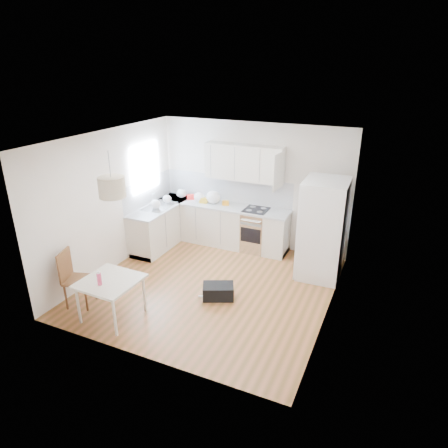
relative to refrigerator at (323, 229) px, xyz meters
The scene contains 29 objects.
floor 2.34m from the refrigerator, 142.99° to the right, with size 4.20×4.20×0.00m, color brown.
ceiling 2.78m from the refrigerator, 142.99° to the right, with size 4.20×4.20×0.00m, color white.
wall_back 1.94m from the refrigerator, 154.77° to the left, with size 4.20×4.20×0.00m, color beige.
wall_left 4.05m from the refrigerator, 161.29° to the right, with size 4.20×4.20×0.00m, color beige.
wall_right 1.41m from the refrigerator, 73.38° to the right, with size 4.20×4.20×0.00m, color beige.
window_glassblock 3.89m from the refrigerator, behind, with size 0.02×1.00×1.00m, color #BFE0F9.
cabinets_back 2.42m from the refrigerator, 167.62° to the left, with size 3.00×0.60×0.88m, color beige.
cabinets_left 3.55m from the refrigerator, behind, with size 0.60×1.80×0.88m, color beige.
counter_back 2.37m from the refrigerator, 167.62° to the left, with size 3.02×0.64×0.04m, color #B7B9BC.
counter_left 3.52m from the refrigerator, behind, with size 0.64×1.82×0.04m, color #B7B9BC.
backsplash_back 2.46m from the refrigerator, 160.89° to the left, with size 3.00×0.01×0.58m, color silver.
backsplash_left 3.82m from the refrigerator, behind, with size 0.01×1.80×0.58m, color silver.
upper_cabinets 2.18m from the refrigerator, 160.84° to the left, with size 1.70×0.32×0.75m, color beige.
range_oven 1.67m from the refrigerator, 161.46° to the left, with size 0.50×0.61×0.88m, color silver, non-canonical shape.
sink 3.52m from the refrigerator, behind, with size 0.50×0.80×0.16m, color silver, non-canonical shape.
refrigerator is the anchor object (origin of this frame).
dining_table 3.91m from the refrigerator, 134.24° to the right, with size 0.88×0.88×0.67m.
dining_chair 4.41m from the refrigerator, 141.71° to the right, with size 0.41×0.41×0.98m, color #472D15, non-canonical shape.
drink_bottle 4.05m from the refrigerator, 133.02° to the right, with size 0.07×0.07×0.23m, color #D43B62.
gym_bag 2.28m from the refrigerator, 132.03° to the right, with size 0.53×0.35×0.24m, color black.
pendant_lamp 3.92m from the refrigerator, 133.16° to the right, with size 0.38×0.38×0.30m, color beige.
grocery_bag_a 3.41m from the refrigerator, behind, with size 0.23×0.20×0.21m, color white.
grocery_bag_b 2.90m from the refrigerator, behind, with size 0.24×0.21×0.22m, color white.
grocery_bag_c 2.57m from the refrigerator, 168.62° to the left, with size 0.32×0.27×0.29m, color white.
grocery_bag_d 3.48m from the refrigerator, behind, with size 0.20×0.17×0.18m, color white.
grocery_bag_e 3.50m from the refrigerator, behind, with size 0.22×0.19×0.20m, color white.
snack_orange 2.29m from the refrigerator, 166.95° to the left, with size 0.14×0.09×0.10m, color orange.
snack_yellow 2.77m from the refrigerator, behind, with size 0.18×0.11×0.12m, color gold.
snack_red 3.17m from the refrigerator, 169.90° to the left, with size 0.16×0.10×0.11m, color red.
Camera 1 is at (2.85, -5.69, 3.82)m, focal length 32.00 mm.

